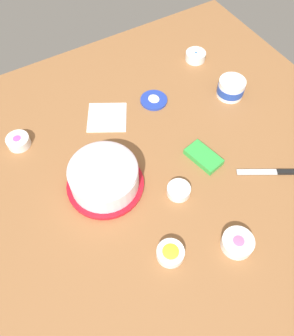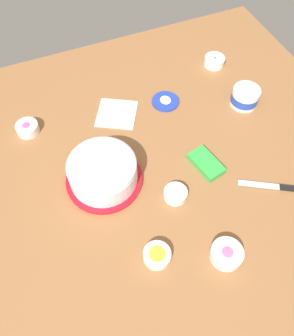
{
  "view_description": "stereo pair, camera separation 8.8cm",
  "coord_description": "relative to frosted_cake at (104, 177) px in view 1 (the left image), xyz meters",
  "views": [
    {
      "loc": [
        -0.54,
        0.41,
        1.02
      ],
      "look_at": [
        0.02,
        0.08,
        0.04
      ],
      "focal_mm": 36.86,
      "sensor_mm": 36.0,
      "label": 1
    },
    {
      "loc": [
        -0.58,
        0.33,
        1.02
      ],
      "look_at": [
        0.02,
        0.08,
        0.04
      ],
      "focal_mm": 36.86,
      "sensor_mm": 36.0,
      "label": 2
    }
  ],
  "objects": [
    {
      "name": "ground_plane",
      "position": [
        -0.05,
        -0.23,
        -0.06
      ],
      "size": [
        1.54,
        1.54,
        0.0
      ],
      "primitive_type": "plane",
      "color": "#936038"
    },
    {
      "name": "frosted_cake",
      "position": [
        0.0,
        0.0,
        0.0
      ],
      "size": [
        0.26,
        0.26,
        0.12
      ],
      "color": "red",
      "rests_on": "ground_plane"
    },
    {
      "name": "frosting_tub",
      "position": [
        0.13,
        -0.63,
        -0.02
      ],
      "size": [
        0.11,
        0.11,
        0.07
      ],
      "color": "white",
      "rests_on": "ground_plane"
    },
    {
      "name": "frosting_tub_lid",
      "position": [
        0.26,
        -0.35,
        -0.05
      ],
      "size": [
        0.11,
        0.11,
        0.02
      ],
      "color": "#233DAD",
      "rests_on": "ground_plane"
    },
    {
      "name": "spreading_knife",
      "position": [
        -0.26,
        -0.54,
        -0.05
      ],
      "size": [
        0.13,
        0.21,
        0.01
      ],
      "color": "silver",
      "rests_on": "ground_plane"
    },
    {
      "name": "sprinkle_bowl_green",
      "position": [
        -0.15,
        -0.2,
        -0.04
      ],
      "size": [
        0.08,
        0.08,
        0.03
      ],
      "color": "white",
      "rests_on": "ground_plane"
    },
    {
      "name": "sprinkle_bowl_rainbow",
      "position": [
        0.32,
        0.2,
        -0.04
      ],
      "size": [
        0.08,
        0.08,
        0.04
      ],
      "color": "white",
      "rests_on": "ground_plane"
    },
    {
      "name": "sprinkle_bowl_yellow",
      "position": [
        -0.32,
        -0.06,
        -0.04
      ],
      "size": [
        0.08,
        0.08,
        0.04
      ],
      "color": "white",
      "rests_on": "ground_plane"
    },
    {
      "name": "sprinkle_bowl_pink",
      "position": [
        -0.4,
        -0.25,
        -0.04
      ],
      "size": [
        0.1,
        0.1,
        0.04
      ],
      "color": "white",
      "rests_on": "ground_plane"
    },
    {
      "name": "sprinkle_bowl_blue",
      "position": [
        0.38,
        -0.64,
        -0.04
      ],
      "size": [
        0.09,
        0.09,
        0.04
      ],
      "color": "white",
      "rests_on": "ground_plane"
    },
    {
      "name": "candy_box_lower",
      "position": [
        -0.08,
        -0.35,
        -0.04
      ],
      "size": [
        0.14,
        0.1,
        0.02
      ],
      "primitive_type": "cube",
      "rotation": [
        0.0,
        0.0,
        0.21
      ],
      "color": "green",
      "rests_on": "ground_plane"
    },
    {
      "name": "paper_napkin",
      "position": [
        0.27,
        -0.14,
        -0.05
      ],
      "size": [
        0.2,
        0.2,
        0.01
      ],
      "primitive_type": "cube",
      "rotation": [
        0.0,
        0.0,
        -0.51
      ],
      "color": "white",
      "rests_on": "ground_plane"
    }
  ]
}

